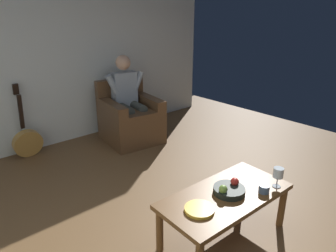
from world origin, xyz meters
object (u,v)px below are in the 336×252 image
at_px(armchair, 130,119).
at_px(fruit_bowl, 229,189).
at_px(candle_jar, 264,189).
at_px(guitar, 27,141).
at_px(coffee_table, 226,200).
at_px(wine_glass_near, 278,174).
at_px(decorative_dish, 199,209).
at_px(person_seated, 128,96).

distance_m(armchair, fruit_bowl, 2.41).
relative_size(armchair, fruit_bowl, 3.47).
bearing_deg(armchair, candle_jar, 89.14).
bearing_deg(guitar, coffee_table, 104.57).
bearing_deg(coffee_table, wine_glass_near, 153.04).
bearing_deg(coffee_table, armchair, -105.65).
bearing_deg(decorative_dish, person_seated, -112.60).
bearing_deg(coffee_table, guitar, -75.43).
bearing_deg(fruit_bowl, person_seated, -104.82).
xyz_separation_m(person_seated, fruit_bowl, (0.62, 2.35, -0.22)).
bearing_deg(coffee_table, candle_jar, 143.68).
height_order(person_seated, wine_glass_near, person_seated).
distance_m(coffee_table, candle_jar, 0.33).
bearing_deg(wine_glass_near, candle_jar, -8.39).
xyz_separation_m(person_seated, coffee_table, (0.65, 2.35, -0.31)).
distance_m(wine_glass_near, fruit_bowl, 0.44).
distance_m(armchair, decorative_dish, 2.52).
relative_size(armchair, wine_glass_near, 5.15).
xyz_separation_m(armchair, fruit_bowl, (0.62, 2.32, 0.14)).
relative_size(coffee_table, guitar, 1.18).
bearing_deg(wine_glass_near, decorative_dish, -15.55).
distance_m(armchair, person_seated, 0.36).
distance_m(guitar, wine_glass_near, 3.18).
relative_size(armchair, person_seated, 0.72).
bearing_deg(coffee_table, fruit_bowl, 174.45).
xyz_separation_m(guitar, candle_jar, (-0.97, 2.93, 0.24)).
distance_m(person_seated, wine_glass_near, 2.57).
height_order(armchair, guitar, guitar).
relative_size(guitar, decorative_dish, 4.29).
distance_m(person_seated, fruit_bowl, 2.44).
relative_size(person_seated, fruit_bowl, 4.80).
bearing_deg(armchair, decorative_dish, 75.33).
height_order(coffee_table, guitar, guitar).
bearing_deg(candle_jar, coffee_table, -36.32).
bearing_deg(person_seated, guitar, -8.19).
relative_size(fruit_bowl, candle_jar, 3.00).
bearing_deg(person_seated, candle_jar, 89.15).
xyz_separation_m(armchair, wine_glass_near, (0.23, 2.53, 0.23)).
height_order(coffee_table, candle_jar, candle_jar).
height_order(coffee_table, decorative_dish, decorative_dish).
bearing_deg(candle_jar, decorative_dish, -17.44).
relative_size(guitar, wine_glass_near, 5.56).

